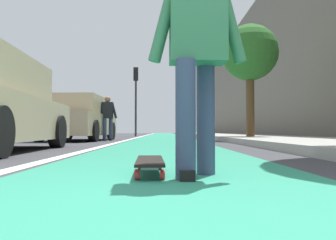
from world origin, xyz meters
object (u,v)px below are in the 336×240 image
at_px(skater_person, 196,47).
at_px(traffic_light, 136,89).
at_px(skateboard, 149,162).
at_px(street_tree_mid, 250,54).
at_px(pedestrian_distant, 108,115).
at_px(parked_car_mid, 79,119).

height_order(skater_person, traffic_light, traffic_light).
bearing_deg(skateboard, traffic_light, 4.95).
height_order(skateboard, skater_person, skater_person).
bearing_deg(street_tree_mid, skater_person, 163.62).
bearing_deg(skater_person, pedestrian_distant, 13.09).
xyz_separation_m(street_tree_mid, pedestrian_distant, (-0.31, 4.91, -2.17)).
relative_size(skater_person, street_tree_mid, 0.40).
distance_m(skateboard, parked_car_mid, 9.59).
xyz_separation_m(traffic_light, street_tree_mid, (-9.01, -4.72, 0.12)).
height_order(parked_car_mid, pedestrian_distant, pedestrian_distant).
height_order(skateboard, parked_car_mid, parked_car_mid).
bearing_deg(skater_person, traffic_light, 5.97).
relative_size(skateboard, parked_car_mid, 0.18).
distance_m(parked_car_mid, street_tree_mid, 6.35).
distance_m(traffic_light, pedestrian_distant, 9.54).
relative_size(skateboard, pedestrian_distant, 0.56).
xyz_separation_m(parked_car_mid, street_tree_mid, (0.17, -5.91, 2.31)).
height_order(parked_car_mid, traffic_light, traffic_light).
distance_m(traffic_light, street_tree_mid, 10.17).
bearing_deg(parked_car_mid, skateboard, -163.10).
xyz_separation_m(skateboard, traffic_light, (18.33, 1.59, 2.81)).
relative_size(parked_car_mid, street_tree_mid, 1.13).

